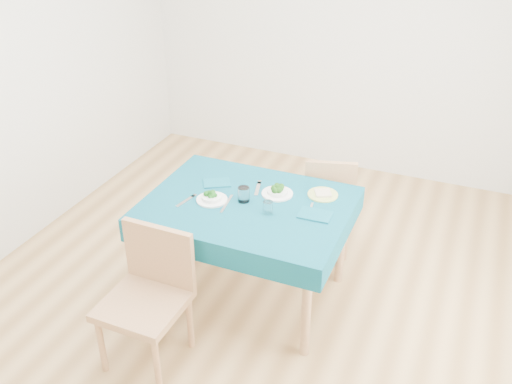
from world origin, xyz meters
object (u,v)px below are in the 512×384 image
at_px(bowl_near, 212,196).
at_px(chair_far, 329,198).
at_px(bowl_far, 277,190).
at_px(side_plate, 323,195).
at_px(table, 248,250).
at_px(chair_near, 141,284).

bearing_deg(bowl_near, chair_far, 55.27).
xyz_separation_m(bowl_near, bowl_far, (0.37, 0.24, 0.00)).
distance_m(chair_far, bowl_near, 1.06).
relative_size(chair_far, bowl_far, 4.39).
xyz_separation_m(chair_far, side_plate, (0.08, -0.48, 0.30)).
relative_size(table, chair_far, 1.43).
height_order(chair_near, side_plate, chair_near).
xyz_separation_m(chair_far, bowl_far, (-0.20, -0.59, 0.33)).
bearing_deg(side_plate, bowl_far, -159.31).
bearing_deg(table, chair_far, 65.74).
relative_size(chair_near, side_plate, 5.69).
height_order(table, chair_far, chair_far).
bearing_deg(table, bowl_near, -164.87).
height_order(chair_far, bowl_near, chair_far).
bearing_deg(bowl_near, chair_near, -97.37).
bearing_deg(bowl_near, bowl_far, 33.10).
distance_m(chair_near, bowl_near, 0.78).
bearing_deg(bowl_far, table, -128.17).
bearing_deg(side_plate, bowl_near, -151.97).
distance_m(table, chair_far, 0.84).
height_order(chair_far, bowl_far, chair_far).
xyz_separation_m(chair_near, chair_far, (0.67, 1.57, -0.12)).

